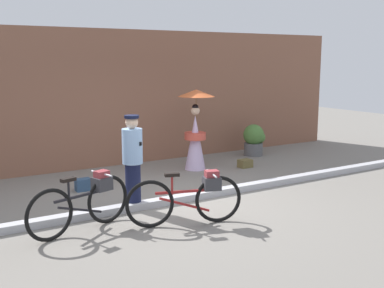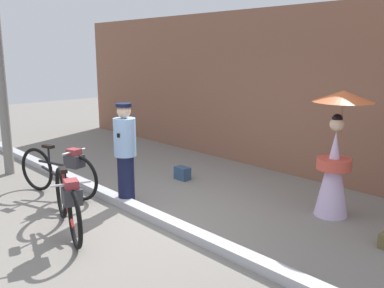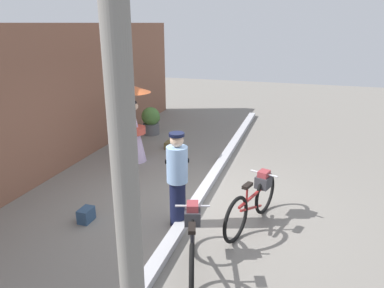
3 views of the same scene
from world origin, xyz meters
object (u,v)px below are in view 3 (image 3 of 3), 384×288
at_px(person_with_parasol, 135,123).
at_px(backpack_spare, 170,145).
at_px(person_officer, 177,178).
at_px(potted_plant_by_door, 151,120).
at_px(bicycle_near_officer, 192,242).
at_px(bicycle_far_side, 254,200).
at_px(utility_pole, 124,153).
at_px(backpack_on_pavement, 86,215).

bearing_deg(person_with_parasol, backpack_spare, -23.36).
xyz_separation_m(person_officer, backpack_spare, (3.52, 1.48, -0.75)).
height_order(person_officer, potted_plant_by_door, person_officer).
bearing_deg(bicycle_near_officer, backpack_spare, 24.27).
bearing_deg(bicycle_far_side, backpack_spare, 40.49).
height_order(bicycle_far_side, potted_plant_by_door, bicycle_far_side).
relative_size(potted_plant_by_door, utility_pole, 0.17).
relative_size(bicycle_far_side, potted_plant_by_door, 2.11).
distance_m(bicycle_far_side, person_with_parasol, 3.76).
distance_m(bicycle_far_side, backpack_spare, 4.11).
relative_size(person_with_parasol, potted_plant_by_door, 2.22).
distance_m(person_with_parasol, backpack_on_pavement, 2.96).
bearing_deg(utility_pole, backpack_on_pavement, 40.62).
xyz_separation_m(bicycle_far_side, person_officer, (-0.41, 1.18, 0.41)).
relative_size(bicycle_far_side, backpack_on_pavement, 6.04).
distance_m(person_with_parasol, utility_pole, 6.22).
distance_m(bicycle_near_officer, person_with_parasol, 4.33).
distance_m(person_officer, person_with_parasol, 3.12).
height_order(bicycle_far_side, backpack_on_pavement, bicycle_far_side).
height_order(person_with_parasol, backpack_spare, person_with_parasol).
bearing_deg(bicycle_near_officer, person_with_parasol, 35.98).
bearing_deg(backpack_spare, backpack_on_pavement, 179.64).
bearing_deg(potted_plant_by_door, person_with_parasol, -165.90).
xyz_separation_m(person_officer, potted_plant_by_door, (4.58, 2.48, -0.41)).
height_order(bicycle_far_side, person_with_parasol, person_with_parasol).
bearing_deg(person_with_parasol, bicycle_near_officer, -144.02).
bearing_deg(bicycle_far_side, potted_plant_by_door, 41.30).
height_order(person_with_parasol, backpack_on_pavement, person_with_parasol).
relative_size(person_officer, backpack_on_pavement, 5.53).
bearing_deg(person_with_parasol, potted_plant_by_door, 14.10).
height_order(bicycle_near_officer, bicycle_far_side, bicycle_near_officer).
height_order(person_with_parasol, potted_plant_by_door, person_with_parasol).
xyz_separation_m(potted_plant_by_door, utility_pole, (-7.56, -3.22, 1.97)).
relative_size(person_with_parasol, backpack_spare, 6.04).
distance_m(person_with_parasol, potted_plant_by_door, 2.27).
distance_m(backpack_spare, utility_pole, 7.25).
height_order(potted_plant_by_door, backpack_on_pavement, potted_plant_by_door).
xyz_separation_m(person_officer, person_with_parasol, (2.44, 1.95, 0.10)).
height_order(backpack_on_pavement, utility_pole, utility_pole).
relative_size(backpack_spare, utility_pole, 0.06).
bearing_deg(bicycle_far_side, person_officer, 109.03).
bearing_deg(utility_pole, bicycle_near_officer, 4.51).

